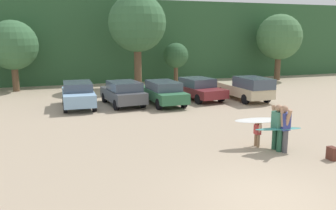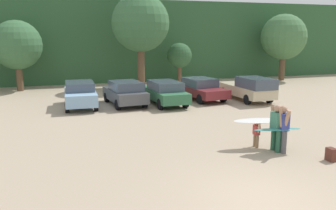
# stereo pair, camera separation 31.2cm
# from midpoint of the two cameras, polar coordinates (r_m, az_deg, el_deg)

# --- Properties ---
(ground_plane) EXTENTS (120.00, 120.00, 0.00)m
(ground_plane) POSITION_cam_midpoint_polar(r_m,az_deg,el_deg) (10.01, 15.71, -14.30)
(ground_plane) COLOR tan
(hillside_ridge) EXTENTS (108.00, 12.00, 7.26)m
(hillside_ridge) POSITION_cam_midpoint_polar(r_m,az_deg,el_deg) (37.77, -9.90, 10.12)
(hillside_ridge) COLOR #2D5633
(hillside_ridge) RESTS_ON ground_plane
(tree_right) EXTENTS (3.68, 3.68, 5.31)m
(tree_right) POSITION_cam_midpoint_polar(r_m,az_deg,el_deg) (29.22, -22.72, 8.80)
(tree_right) COLOR brown
(tree_right) RESTS_ON ground_plane
(tree_ridge_back) EXTENTS (4.50, 4.50, 7.38)m
(tree_ridge_back) POSITION_cam_midpoint_polar(r_m,az_deg,el_deg) (28.45, -4.12, 12.88)
(tree_ridge_back) COLOR brown
(tree_ridge_back) RESTS_ON ground_plane
(tree_far_left) EXTENTS (2.15, 2.15, 3.54)m
(tree_far_left) POSITION_cam_midpoint_polar(r_m,az_deg,el_deg) (31.12, 2.13, 7.86)
(tree_far_left) COLOR brown
(tree_far_left) RESTS_ON ground_plane
(tree_left) EXTENTS (4.19, 4.19, 6.11)m
(tree_left) POSITION_cam_midpoint_polar(r_m,az_deg,el_deg) (35.25, 18.26, 10.25)
(tree_left) COLOR brown
(tree_left) RESTS_ON ground_plane
(parked_car_sky_blue) EXTENTS (1.87, 4.15, 1.50)m
(parked_car_sky_blue) POSITION_cam_midpoint_polar(r_m,az_deg,el_deg) (21.66, -13.47, 1.74)
(parked_car_sky_blue) COLOR #84ADD1
(parked_car_sky_blue) RESTS_ON ground_plane
(parked_car_dark_gray) EXTENTS (2.20, 4.15, 1.48)m
(parked_car_dark_gray) POSITION_cam_midpoint_polar(r_m,az_deg,el_deg) (21.81, -6.46, 2.00)
(parked_car_dark_gray) COLOR #4C4F54
(parked_car_dark_gray) RESTS_ON ground_plane
(parked_car_forest_green) EXTENTS (1.92, 4.54, 1.44)m
(parked_car_forest_green) POSITION_cam_midpoint_polar(r_m,az_deg,el_deg) (21.92, -0.11, 2.10)
(parked_car_forest_green) COLOR #2D6642
(parked_car_forest_green) RESTS_ON ground_plane
(parked_car_maroon) EXTENTS (2.49, 4.71, 1.42)m
(parked_car_maroon) POSITION_cam_midpoint_polar(r_m,az_deg,el_deg) (23.74, 5.49, 2.66)
(parked_car_maroon) COLOR maroon
(parked_car_maroon) RESTS_ON ground_plane
(parked_car_champagne) EXTENTS (1.88, 4.74, 1.58)m
(parked_car_champagne) POSITION_cam_midpoint_polar(r_m,az_deg,el_deg) (23.79, 13.19, 2.64)
(parked_car_champagne) COLOR beige
(parked_car_champagne) RESTS_ON ground_plane
(person_adult) EXTENTS (0.32, 0.78, 1.74)m
(person_adult) POSITION_cam_midpoint_polar(r_m,az_deg,el_deg) (13.67, 17.63, -3.11)
(person_adult) COLOR #26593F
(person_adult) RESTS_ON ground_plane
(person_child) EXTENTS (0.19, 0.48, 1.03)m
(person_child) POSITION_cam_midpoint_polar(r_m,az_deg,el_deg) (14.04, 14.57, -4.26)
(person_child) COLOR #8C6B4C
(person_child) RESTS_ON ground_plane
(person_companion) EXTENTS (0.32, 0.75, 1.73)m
(person_companion) POSITION_cam_midpoint_polar(r_m,az_deg,el_deg) (13.62, 18.45, -3.24)
(person_companion) COLOR #4C4C51
(person_companion) RESTS_ON ground_plane
(surfboard_teal) EXTENTS (1.83, 0.80, 0.12)m
(surfboard_teal) POSITION_cam_midpoint_polar(r_m,az_deg,el_deg) (13.58, 17.69, -3.75)
(surfboard_teal) COLOR teal
(surfboard_white) EXTENTS (2.05, 0.91, 0.14)m
(surfboard_white) POSITION_cam_midpoint_polar(r_m,az_deg,el_deg) (13.99, 14.95, -2.43)
(surfboard_white) COLOR white
(backpack_dropped) EXTENTS (0.24, 0.34, 0.45)m
(backpack_dropped) POSITION_cam_midpoint_polar(r_m,az_deg,el_deg) (13.52, 25.24, -7.18)
(backpack_dropped) COLOR #592D23
(backpack_dropped) RESTS_ON ground_plane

